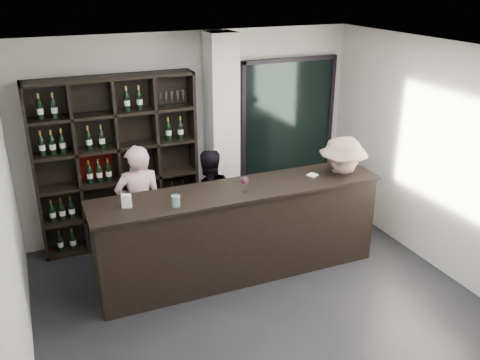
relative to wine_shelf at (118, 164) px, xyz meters
name	(u,v)px	position (x,y,z in m)	size (l,w,h in m)	color
floor	(275,324)	(1.15, -2.57, -1.20)	(5.00, 5.50, 0.01)	black
wine_shelf	(118,164)	(0.00, 0.00, 0.00)	(2.20, 0.35, 2.40)	black
structural_column	(222,135)	(1.50, -0.10, 0.25)	(0.40, 0.40, 2.90)	silver
glass_panel	(288,125)	(2.70, 0.12, 0.20)	(1.60, 0.08, 2.10)	black
tasting_counter	(240,232)	(1.19, -1.47, -0.60)	(3.64, 0.75, 1.20)	black
taster_pink	(140,207)	(0.11, -0.72, -0.37)	(0.61, 0.40, 1.66)	#D2A4A9
taster_black	(208,201)	(1.05, -0.70, -0.46)	(0.72, 0.56, 1.47)	black
customer	(340,198)	(2.63, -1.52, -0.36)	(1.09, 0.63, 1.69)	gray
wine_glass	(245,183)	(1.22, -1.57, 0.11)	(0.09, 0.09, 0.22)	white
spit_cup	(176,201)	(0.34, -1.64, 0.07)	(0.10, 0.10, 0.13)	#94ADB9
napkin_stack	(313,175)	(2.22, -1.45, 0.01)	(0.11, 0.11, 0.02)	white
card_stand	(127,201)	(-0.17, -1.46, 0.08)	(0.10, 0.05, 0.15)	white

